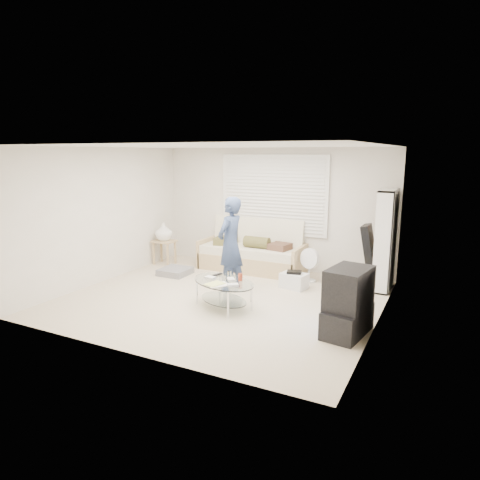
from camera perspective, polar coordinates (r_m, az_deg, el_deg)
The scene contains 13 objects.
ground at distance 7.23m, azimuth -2.46°, elevation -7.80°, with size 5.00×5.00×0.00m, color #C3B497.
room_shell at distance 7.29m, azimuth -0.74°, elevation 5.52°, with size 5.02×4.52×2.51m.
window_blinds at distance 8.85m, azimuth 4.42°, elevation 6.04°, with size 2.32×0.08×1.62m.
futon_sofa at distance 8.88m, azimuth 1.66°, elevation -1.79°, with size 2.17×0.87×1.06m.
grey_floor_pillow at distance 8.69m, azimuth -8.64°, elevation -4.16°, with size 0.56×0.56×0.13m, color slate.
side_table at distance 9.40m, azimuth -10.13°, elevation 0.87°, with size 0.46×0.37×0.92m.
bookshelf at distance 7.92m, azimuth 18.81°, elevation -0.03°, with size 0.28×0.75×1.78m.
guitar_case at distance 7.93m, azimuth 16.88°, elevation -2.73°, with size 0.42×0.42×1.14m.
floor_fan at distance 8.15m, azimuth 9.24°, elevation -2.92°, with size 0.40×0.26×0.65m.
storage_bin at distance 7.79m, azimuth 7.21°, elevation -5.35°, with size 0.51×0.40×0.32m.
tv_unit at distance 5.91m, azimuth 14.20°, elevation -8.08°, with size 0.58×0.90×0.92m.
coffee_table at distance 6.73m, azimuth -2.17°, elevation -6.17°, with size 1.36×1.14×0.55m.
standing_person at distance 7.47m, azimuth -1.30°, elevation -0.56°, with size 0.61×0.40×1.66m, color navy.
Camera 1 is at (3.33, -5.96, 2.40)m, focal length 32.00 mm.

